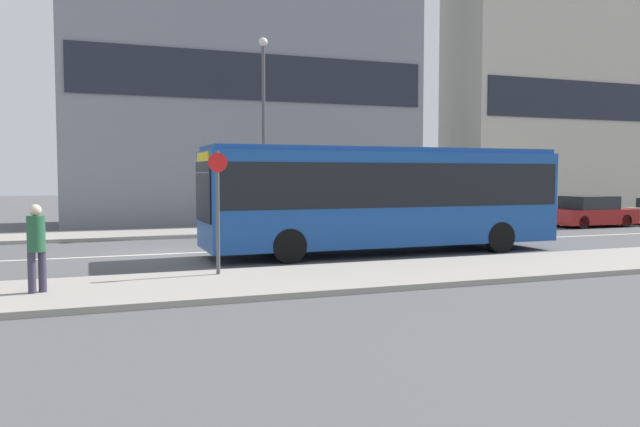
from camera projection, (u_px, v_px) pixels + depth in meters
The scene contains 11 objects.
ground_plane at pixel (169, 254), 19.15m from camera, with size 120.00×120.00×0.00m, color #4F4F51.
sidewalk_near at pixel (205, 286), 13.30m from camera, with size 44.00×3.50×0.13m.
sidewalk_far at pixel (151, 234), 24.99m from camera, with size 44.00×3.50×0.13m.
lane_centerline at pixel (169, 254), 19.15m from camera, with size 41.80×0.16×0.01m.
apartment_block_right_tower at pixel (591, 17), 38.82m from camera, with size 18.96×4.51×24.57m.
city_bus at pixel (384, 193), 19.24m from camera, with size 11.16×2.58×3.24m.
parked_car_0 at pixel (499, 216), 27.53m from camera, with size 4.11×1.81×1.31m.
parked_car_1 at pixel (590, 212), 29.14m from camera, with size 4.01×1.87×1.44m.
pedestrian_near_stop at pixel (36, 243), 12.11m from camera, with size 0.34×0.34×1.73m.
bus_stop_sign at pixel (218, 203), 14.32m from camera, with size 0.44×0.12×2.85m.
street_lamp at pixel (264, 116), 25.02m from camera, with size 0.36×0.36×7.76m.
Camera 1 is at (-2.26, -19.46, 2.43)m, focal length 35.00 mm.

